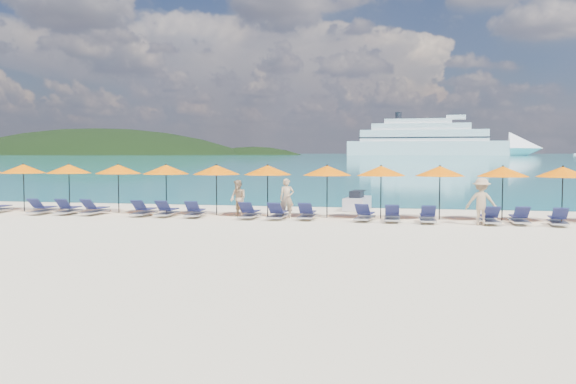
# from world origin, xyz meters

# --- Properties ---
(ground) EXTENTS (1400.00, 1400.00, 0.00)m
(ground) POSITION_xyz_m (0.00, 0.00, 0.00)
(ground) COLOR beige
(sea) EXTENTS (1600.00, 1300.00, 0.01)m
(sea) POSITION_xyz_m (0.00, 660.00, 0.01)
(sea) COLOR #1FA9B2
(sea) RESTS_ON ground
(headland_main) EXTENTS (374.00, 242.00, 126.50)m
(headland_main) POSITION_xyz_m (-300.00, 540.00, -38.00)
(headland_main) COLOR black
(headland_main) RESTS_ON ground
(headland_small) EXTENTS (162.00, 126.00, 85.50)m
(headland_small) POSITION_xyz_m (-150.00, 560.00, -35.00)
(headland_small) COLOR black
(headland_small) RESTS_ON ground
(cruise_ship) EXTENTS (150.47, 30.39, 41.64)m
(cruise_ship) POSITION_xyz_m (21.69, 501.85, 10.84)
(cruise_ship) COLOR white
(cruise_ship) RESTS_ON ground
(jetski) EXTENTS (1.18, 2.65, 0.92)m
(jetski) POSITION_xyz_m (2.21, 8.81, 0.38)
(jetski) COLOR #B5B7C3
(jetski) RESTS_ON ground
(beachgoer_a) EXTENTS (0.70, 0.56, 1.68)m
(beachgoer_a) POSITION_xyz_m (-0.34, 4.37, 0.84)
(beachgoer_a) COLOR tan
(beachgoer_a) RESTS_ON ground
(beachgoer_b) EXTENTS (0.89, 0.83, 1.61)m
(beachgoer_b) POSITION_xyz_m (-2.48, 4.34, 0.80)
(beachgoer_b) COLOR tan
(beachgoer_b) RESTS_ON ground
(beachgoer_c) EXTENTS (1.24, 0.71, 1.82)m
(beachgoer_c) POSITION_xyz_m (7.50, 3.30, 0.91)
(beachgoer_c) COLOR tan
(beachgoer_c) RESTS_ON ground
(umbrella_1) EXTENTS (2.10, 2.10, 2.28)m
(umbrella_1) POSITION_xyz_m (-13.19, 4.91, 2.02)
(umbrella_1) COLOR black
(umbrella_1) RESTS_ON ground
(umbrella_2) EXTENTS (2.10, 2.10, 2.28)m
(umbrella_2) POSITION_xyz_m (-10.97, 5.17, 2.02)
(umbrella_2) COLOR black
(umbrella_2) RESTS_ON ground
(umbrella_3) EXTENTS (2.10, 2.10, 2.28)m
(umbrella_3) POSITION_xyz_m (-8.42, 5.09, 2.02)
(umbrella_3) COLOR black
(umbrella_3) RESTS_ON ground
(umbrella_4) EXTENTS (2.10, 2.10, 2.28)m
(umbrella_4) POSITION_xyz_m (-6.03, 4.97, 2.02)
(umbrella_4) COLOR black
(umbrella_4) RESTS_ON ground
(umbrella_5) EXTENTS (2.10, 2.10, 2.28)m
(umbrella_5) POSITION_xyz_m (-3.66, 4.97, 2.02)
(umbrella_5) COLOR black
(umbrella_5) RESTS_ON ground
(umbrella_6) EXTENTS (2.10, 2.10, 2.28)m
(umbrella_6) POSITION_xyz_m (-1.32, 4.97, 2.02)
(umbrella_6) COLOR black
(umbrella_6) RESTS_ON ground
(umbrella_7) EXTENTS (2.10, 2.10, 2.28)m
(umbrella_7) POSITION_xyz_m (1.31, 4.91, 2.02)
(umbrella_7) COLOR black
(umbrella_7) RESTS_ON ground
(umbrella_8) EXTENTS (2.10, 2.10, 2.28)m
(umbrella_8) POSITION_xyz_m (3.58, 5.02, 2.02)
(umbrella_8) COLOR black
(umbrella_8) RESTS_ON ground
(umbrella_9) EXTENTS (2.10, 2.10, 2.28)m
(umbrella_9) POSITION_xyz_m (5.99, 5.14, 2.02)
(umbrella_9) COLOR black
(umbrella_9) RESTS_ON ground
(umbrella_10) EXTENTS (2.10, 2.10, 2.28)m
(umbrella_10) POSITION_xyz_m (8.48, 5.07, 2.02)
(umbrella_10) COLOR black
(umbrella_10) RESTS_ON ground
(umbrella_11) EXTENTS (2.10, 2.10, 2.28)m
(umbrella_11) POSITION_xyz_m (10.75, 5.02, 2.02)
(umbrella_11) COLOR black
(umbrella_11) RESTS_ON ground
(lounger_3) EXTENTS (0.67, 1.72, 0.66)m
(lounger_3) POSITION_xyz_m (-11.48, 3.74, 0.24)
(lounger_3) COLOR silver
(lounger_3) RESTS_ON ground
(lounger_4) EXTENTS (0.77, 1.75, 0.66)m
(lounger_4) POSITION_xyz_m (-10.26, 3.88, 0.24)
(lounger_4) COLOR silver
(lounger_4) RESTS_ON ground
(lounger_5) EXTENTS (0.71, 1.73, 0.66)m
(lounger_5) POSITION_xyz_m (-9.01, 3.94, 0.24)
(lounger_5) COLOR silver
(lounger_5) RESTS_ON ground
(lounger_6) EXTENTS (0.64, 1.71, 0.66)m
(lounger_6) POSITION_xyz_m (-6.63, 3.88, 0.24)
(lounger_6) COLOR silver
(lounger_6) RESTS_ON ground
(lounger_7) EXTENTS (0.69, 1.72, 0.66)m
(lounger_7) POSITION_xyz_m (-5.55, 3.89, 0.24)
(lounger_7) COLOR silver
(lounger_7) RESTS_ON ground
(lounger_8) EXTENTS (0.79, 1.76, 0.66)m
(lounger_8) POSITION_xyz_m (-4.24, 3.83, 0.24)
(lounger_8) COLOR silver
(lounger_8) RESTS_ON ground
(lounger_9) EXTENTS (0.62, 1.70, 0.66)m
(lounger_9) POSITION_xyz_m (-1.81, 3.77, 0.24)
(lounger_9) COLOR silver
(lounger_9) RESTS_ON ground
(lounger_10) EXTENTS (0.66, 1.72, 0.66)m
(lounger_10) POSITION_xyz_m (-0.58, 3.74, 0.24)
(lounger_10) COLOR silver
(lounger_10) RESTS_ON ground
(lounger_11) EXTENTS (0.66, 1.72, 0.66)m
(lounger_11) POSITION_xyz_m (0.63, 3.91, 0.24)
(lounger_11) COLOR silver
(lounger_11) RESTS_ON ground
(lounger_12) EXTENTS (0.78, 1.75, 0.66)m
(lounger_12) POSITION_xyz_m (3.01, 3.84, 0.24)
(lounger_12) COLOR silver
(lounger_12) RESTS_ON ground
(lounger_13) EXTENTS (0.68, 1.72, 0.66)m
(lounger_13) POSITION_xyz_m (4.12, 3.74, 0.24)
(lounger_13) COLOR silver
(lounger_13) RESTS_ON ground
(lounger_14) EXTENTS (0.70, 1.73, 0.66)m
(lounger_14) POSITION_xyz_m (5.50, 3.66, 0.24)
(lounger_14) COLOR silver
(lounger_14) RESTS_ON ground
(lounger_15) EXTENTS (0.76, 1.75, 0.66)m
(lounger_15) POSITION_xyz_m (7.85, 3.68, 0.24)
(lounger_15) COLOR silver
(lounger_15) RESTS_ON ground
(lounger_16) EXTENTS (0.67, 1.72, 0.66)m
(lounger_16) POSITION_xyz_m (8.98, 3.87, 0.24)
(lounger_16) COLOR silver
(lounger_16) RESTS_ON ground
(lounger_17) EXTENTS (0.71, 1.73, 0.66)m
(lounger_17) POSITION_xyz_m (10.35, 3.67, 0.24)
(lounger_17) COLOR silver
(lounger_17) RESTS_ON ground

